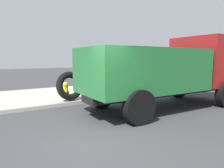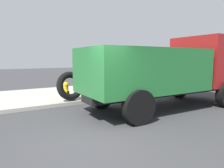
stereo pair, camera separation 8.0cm
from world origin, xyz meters
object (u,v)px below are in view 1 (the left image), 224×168
fire_hydrant (66,90)px  dump_truck_green (168,69)px  loose_tire (70,86)px  stop_sign (114,63)px

fire_hydrant → dump_truck_green: (3.26, -3.26, 1.04)m
fire_hydrant → loose_tire: size_ratio=0.61×
loose_tire → stop_sign: bearing=4.6°
fire_hydrant → stop_sign: (2.49, -0.30, 1.24)m
loose_tire → stop_sign: (2.47, 0.20, 1.00)m
fire_hydrant → dump_truck_green: size_ratio=0.11×
stop_sign → dump_truck_green: bearing=-75.4°
fire_hydrant → loose_tire: bearing=-87.6°
loose_tire → fire_hydrant: bearing=92.4°
dump_truck_green → loose_tire: bearing=139.6°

